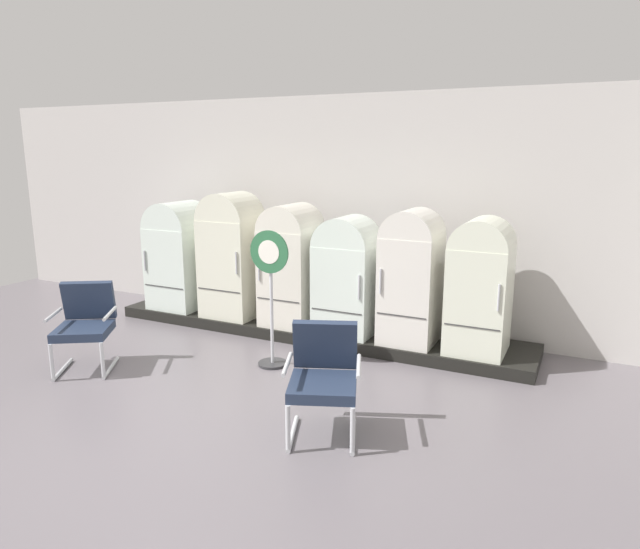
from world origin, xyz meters
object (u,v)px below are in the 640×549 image
object	(u,v)px
refrigerator_5	(480,282)
armchair_left	(85,322)
refrigerator_4	(411,273)
refrigerator_1	(231,251)
refrigerator_3	(347,273)
armchair_right	(324,374)
refrigerator_0	(179,252)
refrigerator_2	(291,261)
sign_stand	(271,301)

from	to	relation	value
refrigerator_5	armchair_left	size ratio (longest dim) A/B	1.59
refrigerator_4	armchair_left	xyz separation A→B (m)	(-2.98, -1.97, -0.44)
refrigerator_1	refrigerator_3	xyz separation A→B (m)	(1.65, -0.01, -0.12)
refrigerator_4	armchair_right	xyz separation A→B (m)	(-0.07, -2.14, -0.44)
refrigerator_5	armchair_right	bearing A→B (deg)	-111.17
refrigerator_5	refrigerator_4	bearing A→B (deg)	-178.83
refrigerator_0	refrigerator_3	world-z (taller)	refrigerator_0
refrigerator_1	refrigerator_3	size ratio (longest dim) A/B	1.16
refrigerator_2	refrigerator_4	world-z (taller)	refrigerator_4
refrigerator_1	refrigerator_2	distance (m)	0.88
refrigerator_0	refrigerator_2	size ratio (longest dim) A/B	0.97
refrigerator_1	armchair_right	size ratio (longest dim) A/B	1.77
refrigerator_1	refrigerator_4	bearing A→B (deg)	0.31
refrigerator_5	armchair_right	world-z (taller)	refrigerator_5
refrigerator_2	armchair_left	xyz separation A→B (m)	(-1.42, -1.98, -0.43)
refrigerator_4	armchair_right	distance (m)	2.19
refrigerator_2	refrigerator_0	bearing A→B (deg)	179.49
refrigerator_2	armchair_right	size ratio (longest dim) A/B	1.64
refrigerator_3	armchair_right	xyz separation A→B (m)	(0.71, -2.12, -0.36)
refrigerator_2	refrigerator_4	bearing A→B (deg)	-0.51
refrigerator_1	refrigerator_2	xyz separation A→B (m)	(0.88, 0.03, -0.06)
refrigerator_4	refrigerator_3	bearing A→B (deg)	-178.19
armchair_left	sign_stand	size ratio (longest dim) A/B	0.62
refrigerator_0	sign_stand	world-z (taller)	refrigerator_0
refrigerator_0	refrigerator_2	bearing A→B (deg)	-0.51
refrigerator_3	armchair_right	bearing A→B (deg)	-71.41
armchair_right	sign_stand	distance (m)	1.61
refrigerator_0	refrigerator_1	xyz separation A→B (m)	(0.91, -0.04, 0.09)
armchair_left	sign_stand	distance (m)	2.00
refrigerator_3	sign_stand	distance (m)	1.12
refrigerator_3	armchair_right	world-z (taller)	refrigerator_3
refrigerator_4	refrigerator_1	bearing A→B (deg)	-179.69
refrigerator_5	armchair_right	xyz separation A→B (m)	(-0.84, -2.16, -0.40)
refrigerator_2	refrigerator_3	xyz separation A→B (m)	(0.78, -0.04, -0.06)
refrigerator_0	sign_stand	size ratio (longest dim) A/B	0.99
refrigerator_4	armchair_right	size ratio (longest dim) A/B	1.66
refrigerator_2	armchair_right	xyz separation A→B (m)	(1.49, -2.15, -0.43)
sign_stand	refrigerator_1	bearing A→B (deg)	139.60
armchair_left	refrigerator_1	bearing A→B (deg)	74.30
refrigerator_2	refrigerator_4	xyz separation A→B (m)	(1.56, -0.01, 0.01)
refrigerator_0	refrigerator_5	bearing A→B (deg)	-0.20
sign_stand	armchair_right	bearing A→B (deg)	-43.51
armchair_left	refrigerator_0	bearing A→B (deg)	100.25
refrigerator_4	armchair_right	world-z (taller)	refrigerator_4
refrigerator_4	sign_stand	bearing A→B (deg)	-139.61
refrigerator_3	refrigerator_5	distance (m)	1.55
armchair_left	armchair_right	world-z (taller)	same
refrigerator_2	sign_stand	distance (m)	1.13
refrigerator_0	armchair_left	bearing A→B (deg)	-79.75
refrigerator_2	sign_stand	size ratio (longest dim) A/B	1.02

